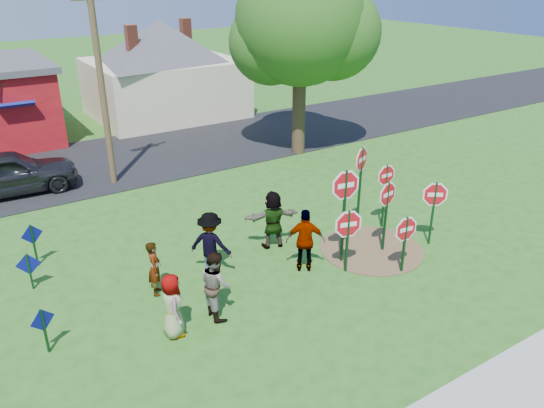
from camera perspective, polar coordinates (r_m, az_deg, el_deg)
The scene contains 23 objects.
ground at distance 15.32m, azimuth -4.62°, elevation -7.81°, with size 120.00×120.00×0.00m, color #265A19.
road at distance 25.15m, azimuth -17.22°, elevation 4.36°, with size 120.00×7.50×0.04m, color black.
dirt_patch at distance 16.91m, azimuth 10.63°, elevation -4.81°, with size 3.20×3.20×0.03m, color brown.
cream_house at distance 32.12m, azimuth -11.68°, elevation 14.46°, with size 9.40×9.40×6.50m.
stop_sign_a at distance 15.02m, azimuth 8.18°, elevation -2.63°, with size 1.09×0.31×2.08m.
stop_sign_b at distance 16.95m, azimuth 9.55°, elevation 3.78°, with size 0.98×0.45×3.12m.
stop_sign_c at distance 16.23m, azimuth 12.27°, elevation 0.31°, with size 1.02×0.19×2.42m.
stop_sign_d at distance 17.78m, azimuth 12.15°, elevation 2.49°, with size 0.96×0.07×2.35m.
stop_sign_e at distance 15.36m, azimuth 14.17°, elevation -3.05°, with size 1.01×0.12×1.89m.
stop_sign_f at distance 17.05m, azimuth 17.09°, elevation 0.55°, with size 0.89×0.61×2.24m.
stop_sign_g at distance 15.19m, azimuth 7.85°, elevation 0.91°, with size 1.18×0.21×3.07m.
blue_diamond_b at distance 13.23m, azimuth -23.35°, elevation -11.93°, with size 0.56×0.21×1.18m.
blue_diamond_c at distance 15.83m, azimuth -24.67°, elevation -6.25°, with size 0.64×0.13×1.10m.
blue_diamond_d at distance 16.90m, azimuth -24.31°, elevation -3.58°, with size 0.62×0.16×1.35m.
person_a at distance 12.88m, azimuth -10.68°, elevation -10.70°, with size 0.81×0.52×1.65m, color #42509C.
person_b at distance 14.51m, azimuth -12.51°, elevation -6.75°, with size 0.57×0.37×1.55m, color #1E6A66.
person_c at distance 13.35m, azimuth -6.07°, elevation -8.60°, with size 0.88×0.68×1.80m, color brown.
person_d at distance 15.04m, azimuth -6.62°, elevation -4.32°, with size 1.24×0.71×1.92m, color #2E2F33.
person_e at distance 15.16m, azimuth 3.62°, elevation -3.95°, with size 1.12×0.47×1.92m, color #462B58.
person_f at distance 16.42m, azimuth 0.10°, elevation -1.68°, with size 1.73×0.55×1.86m, color #225031.
suv at distance 22.66m, azimuth -26.52°, elevation 3.03°, with size 2.01×4.98×1.70m, color #333238.
utility_pole at distance 21.50m, azimuth -17.95°, elevation 12.67°, with size 1.94×0.48×8.01m.
leafy_tree at distance 24.25m, azimuth 3.39°, elevation 18.46°, with size 6.22×5.67×8.84m.
Camera 1 is at (-5.95, -11.56, 8.10)m, focal length 35.00 mm.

